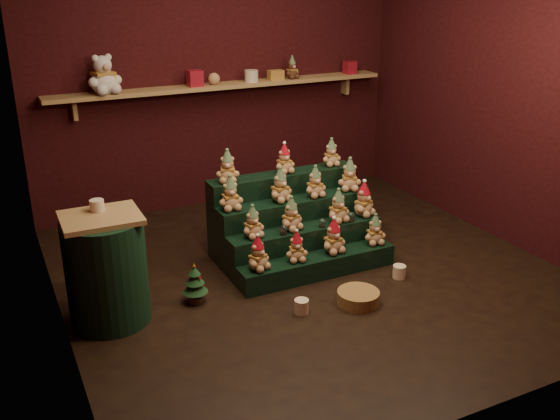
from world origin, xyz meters
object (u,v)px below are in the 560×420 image
riser_tier_front (318,266)px  wicker_basket (358,297)px  snow_globe_c (351,217)px  side_table (106,270)px  brown_bear (292,68)px  mug_right (399,272)px  snow_globe_a (283,230)px  snow_globe_b (322,223)px  mug_left (302,306)px  white_bear (103,69)px  mini_christmas_tree (195,283)px

riser_tier_front → wicker_basket: size_ratio=4.27×
riser_tier_front → snow_globe_c: snow_globe_c is taller
side_table → brown_bear: brown_bear is taller
brown_bear → mug_right: bearing=-103.7°
snow_globe_a → snow_globe_b: bearing=0.0°
snow_globe_c → mug_right: bearing=-69.8°
mug_left → snow_globe_a: bearing=75.4°
snow_globe_a → white_bear: bearing=120.1°
brown_bear → mini_christmas_tree: bearing=-144.0°
wicker_basket → snow_globe_c: bearing=62.9°
snow_globe_c → snow_globe_a: bearing=180.0°
mug_left → wicker_basket: bearing=-8.2°
snow_globe_c → mug_left: 1.10m
mug_right → brown_bear: brown_bear is taller
riser_tier_front → snow_globe_b: (0.13, 0.16, 0.31)m
snow_globe_b → mini_christmas_tree: 1.23m
riser_tier_front → white_bear: size_ratio=3.05×
mini_christmas_tree → white_bear: bearing=95.6°
mini_christmas_tree → mug_left: size_ratio=3.07×
side_table → mug_left: size_ratio=7.58×
mug_right → snow_globe_b: bearing=133.5°
mug_right → wicker_basket: (-0.54, -0.21, -0.00)m
snow_globe_a → snow_globe_c: bearing=-0.0°
riser_tier_front → side_table: (-1.71, 0.05, 0.32)m
mug_left → snow_globe_c: bearing=38.0°
snow_globe_a → snow_globe_c: (0.66, -0.00, 0.00)m
riser_tier_front → brown_bear: size_ratio=6.08×
snow_globe_a → snow_globe_b: (0.37, 0.00, -0.00)m
snow_globe_a → mug_left: size_ratio=0.78×
snow_globe_c → white_bear: (-1.67, 1.75, 1.15)m
mini_christmas_tree → brown_bear: brown_bear is taller
snow_globe_c → mug_right: size_ratio=0.80×
side_table → mug_right: side_table is taller
white_bear → mug_right: bearing=-64.1°
snow_globe_a → snow_globe_c: size_ratio=0.98×
riser_tier_front → mug_right: (0.60, -0.33, -0.04)m
snow_globe_c → brown_bear: bearing=79.9°
snow_globe_c → side_table: (-2.13, -0.11, 0.01)m
side_table → wicker_basket: bearing=-18.0°
snow_globe_a → mini_christmas_tree: snow_globe_a is taller
riser_tier_front → snow_globe_b: snow_globe_b is taller
riser_tier_front → mug_left: (-0.41, -0.48, -0.04)m
mug_right → wicker_basket: size_ratio=0.33×
snow_globe_b → side_table: (-1.84, -0.11, 0.01)m
snow_globe_a → brown_bear: (0.97, 1.75, 1.03)m
wicker_basket → brown_bear: size_ratio=1.42×
mini_christmas_tree → white_bear: white_bear is taller
riser_tier_front → snow_globe_a: (-0.24, 0.16, 0.31)m
snow_globe_c → riser_tier_front: bearing=-158.8°
white_bear → wicker_basket: bearing=-75.6°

